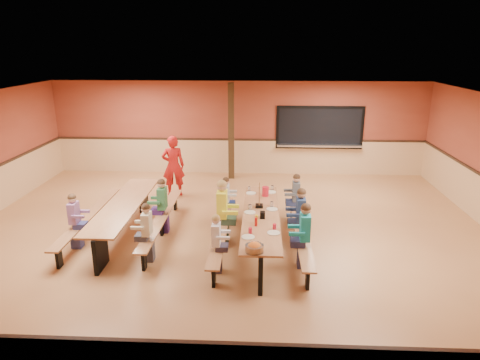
{
  "coord_description": "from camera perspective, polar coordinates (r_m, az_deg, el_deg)",
  "views": [
    {
      "loc": [
        0.7,
        -8.66,
        4.11
      ],
      "look_at": [
        0.26,
        0.59,
        1.15
      ],
      "focal_mm": 32.0,
      "sensor_mm": 36.0,
      "label": 1
    }
  ],
  "objects": [
    {
      "name": "seated_child_teal_right",
      "position": [
        8.23,
        8.6,
        -7.43
      ],
      "size": [
        0.4,
        0.33,
        1.28
      ],
      "primitive_type": null,
      "color": "teal",
      "rests_on": "ground"
    },
    {
      "name": "seated_child_white_left",
      "position": [
        8.02,
        -3.18,
        -8.53
      ],
      "size": [
        0.33,
        0.27,
        1.13
      ],
      "primitive_type": null,
      "color": "white",
      "rests_on": "ground"
    },
    {
      "name": "room_envelope",
      "position": [
        9.34,
        -1.75,
        -3.76
      ],
      "size": [
        12.04,
        10.04,
        3.02
      ],
      "color": "brown",
      "rests_on": "ground"
    },
    {
      "name": "condiment_ketchup",
      "position": [
        8.3,
        2.16,
        -5.59
      ],
      "size": [
        0.06,
        0.06,
        0.17
      ],
      "primitive_type": "cylinder",
      "color": "#B2140F",
      "rests_on": "cafeteria_table_main"
    },
    {
      "name": "seated_child_navy_right",
      "position": [
        9.06,
        8.05,
        -5.04
      ],
      "size": [
        0.4,
        0.32,
        1.26
      ],
      "primitive_type": null,
      "color": "navy",
      "rests_on": "ground"
    },
    {
      "name": "table_paddle",
      "position": [
        9.21,
        2.58,
        -2.84
      ],
      "size": [
        0.16,
        0.16,
        0.56
      ],
      "color": "black",
      "rests_on": "cafeteria_table_main"
    },
    {
      "name": "standing_woman",
      "position": [
        12.07,
        -8.88,
        1.88
      ],
      "size": [
        0.69,
        0.52,
        1.72
      ],
      "primitive_type": "imported",
      "rotation": [
        0.0,
        0.0,
        3.34
      ],
      "color": "#B31614",
      "rests_on": "ground"
    },
    {
      "name": "punch_pitcher",
      "position": [
        9.9,
        3.41,
        -1.54
      ],
      "size": [
        0.16,
        0.16,
        0.22
      ],
      "primitive_type": "cylinder",
      "color": "red",
      "rests_on": "cafeteria_table_main"
    },
    {
      "name": "condiment_mustard",
      "position": [
        8.43,
        2.22,
        -5.23
      ],
      "size": [
        0.06,
        0.06,
        0.17
      ],
      "primitive_type": "cylinder",
      "color": "yellow",
      "rests_on": "cafeteria_table_main"
    },
    {
      "name": "chip_bowl",
      "position": [
        7.33,
        1.94,
        -8.98
      ],
      "size": [
        0.32,
        0.32,
        0.15
      ],
      "primitive_type": null,
      "color": "orange",
      "rests_on": "cafeteria_table_main"
    },
    {
      "name": "cafeteria_table_second",
      "position": [
        9.89,
        -15.13,
        -4.17
      ],
      "size": [
        1.91,
        3.7,
        0.74
      ],
      "color": "#A26740",
      "rests_on": "ground"
    },
    {
      "name": "napkin_dispenser",
      "position": [
        8.68,
        3.02,
        -4.68
      ],
      "size": [
        0.1,
        0.14,
        0.13
      ],
      "primitive_type": "cube",
      "color": "black",
      "rests_on": "cafeteria_table_main"
    },
    {
      "name": "seated_child_char_right",
      "position": [
        10.22,
        7.45,
        -2.53
      ],
      "size": [
        0.36,
        0.3,
        1.19
      ],
      "primitive_type": null,
      "color": "#484C52",
      "rests_on": "ground"
    },
    {
      "name": "place_settings",
      "position": [
        8.85,
        2.82,
        -4.3
      ],
      "size": [
        0.65,
        3.3,
        0.11
      ],
      "primitive_type": null,
      "color": "beige",
      "rests_on": "cafeteria_table_main"
    },
    {
      "name": "structural_post",
      "position": [
        13.35,
        -1.18,
        6.45
      ],
      "size": [
        0.18,
        0.18,
        3.0
      ],
      "primitive_type": "cube",
      "color": "black",
      "rests_on": "ground"
    },
    {
      "name": "cafeteria_table_main",
      "position": [
        8.95,
        2.8,
        -5.9
      ],
      "size": [
        1.91,
        3.7,
        0.74
      ],
      "color": "#A26740",
      "rests_on": "ground"
    },
    {
      "name": "seated_child_grey_left",
      "position": [
        10.11,
        -1.87,
        -2.8
      ],
      "size": [
        0.33,
        0.27,
        1.13
      ],
      "primitive_type": null,
      "color": "silver",
      "rests_on": "ground"
    },
    {
      "name": "seated_child_tan_sec",
      "position": [
        8.58,
        -12.25,
        -6.92
      ],
      "size": [
        0.36,
        0.29,
        1.18
      ],
      "primitive_type": null,
      "color": "beige",
      "rests_on": "ground"
    },
    {
      "name": "kitchen_pass_through",
      "position": [
        14.0,
        10.56,
        6.64
      ],
      "size": [
        2.78,
        0.28,
        1.38
      ],
      "color": "black",
      "rests_on": "ground"
    },
    {
      "name": "ground",
      "position": [
        9.61,
        -1.71,
        -7.59
      ],
      "size": [
        12.0,
        12.0,
        0.0
      ],
      "primitive_type": "plane",
      "color": "#A0673C",
      "rests_on": "ground"
    },
    {
      "name": "seated_child_green_sec",
      "position": [
        9.78,
        -10.28,
        -3.46
      ],
      "size": [
        0.39,
        0.32,
        1.24
      ],
      "primitive_type": null,
      "color": "#2F683D",
      "rests_on": "ground"
    },
    {
      "name": "seated_child_purple_sec",
      "position": [
        9.55,
        -21.16,
        -5.18
      ],
      "size": [
        0.35,
        0.29,
        1.18
      ],
      "primitive_type": null,
      "color": "#8A5C8F",
      "rests_on": "ground"
    },
    {
      "name": "seated_adult_yellow",
      "position": [
        9.12,
        -2.39,
        -4.32
      ],
      "size": [
        0.45,
        0.37,
        1.38
      ],
      "primitive_type": null,
      "color": "yellow",
      "rests_on": "ground"
    }
  ]
}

